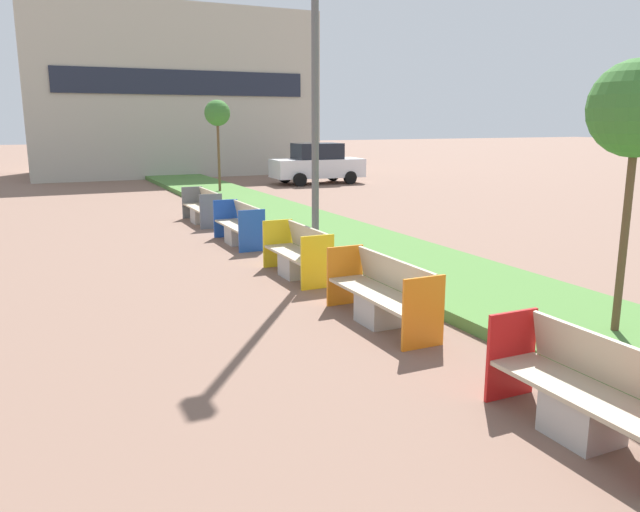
{
  "coord_description": "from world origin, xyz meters",
  "views": [
    {
      "loc": [
        -3.49,
        2.95,
        2.85
      ],
      "look_at": [
        0.9,
        12.34,
        0.6
      ],
      "focal_mm": 35.0,
      "sensor_mm": 36.0,
      "label": 1
    }
  ],
  "objects_px": {
    "sapling_tree_far": "(217,114)",
    "sapling_tree_near": "(638,111)",
    "bench_red_frame": "(587,400)",
    "bench_blue_frame": "(240,228)",
    "bench_grey_frame": "(203,210)",
    "parked_car_distant": "(317,164)",
    "bench_orange_frame": "(382,298)",
    "street_lamp_post": "(315,30)",
    "bench_yellow_frame": "(298,258)"
  },
  "relations": [
    {
      "from": "bench_orange_frame",
      "to": "bench_grey_frame",
      "type": "bearing_deg",
      "value": 90.01
    },
    {
      "from": "bench_grey_frame",
      "to": "parked_car_distant",
      "type": "bearing_deg",
      "value": 49.39
    },
    {
      "from": "bench_orange_frame",
      "to": "parked_car_distant",
      "type": "distance_m",
      "value": 20.62
    },
    {
      "from": "bench_grey_frame",
      "to": "sapling_tree_far",
      "type": "distance_m",
      "value": 7.33
    },
    {
      "from": "sapling_tree_far",
      "to": "sapling_tree_near",
      "type": "bearing_deg",
      "value": -90.0
    },
    {
      "from": "bench_grey_frame",
      "to": "sapling_tree_far",
      "type": "bearing_deg",
      "value": 69.86
    },
    {
      "from": "bench_red_frame",
      "to": "bench_orange_frame",
      "type": "relative_size",
      "value": 0.88
    },
    {
      "from": "parked_car_distant",
      "to": "street_lamp_post",
      "type": "bearing_deg",
      "value": -112.02
    },
    {
      "from": "bench_blue_frame",
      "to": "parked_car_distant",
      "type": "height_order",
      "value": "parked_car_distant"
    },
    {
      "from": "sapling_tree_far",
      "to": "parked_car_distant",
      "type": "xyz_separation_m",
      "value": [
        5.45,
        2.71,
        -2.19
      ]
    },
    {
      "from": "sapling_tree_far",
      "to": "parked_car_distant",
      "type": "relative_size",
      "value": 0.85
    },
    {
      "from": "bench_orange_frame",
      "to": "bench_blue_frame",
      "type": "xyz_separation_m",
      "value": [
        -0.0,
        6.58,
        -0.0
      ]
    },
    {
      "from": "sapling_tree_near",
      "to": "bench_yellow_frame",
      "type": "bearing_deg",
      "value": 114.89
    },
    {
      "from": "bench_orange_frame",
      "to": "sapling_tree_far",
      "type": "bearing_deg",
      "value": 81.87
    },
    {
      "from": "bench_blue_frame",
      "to": "sapling_tree_far",
      "type": "distance_m",
      "value": 10.44
    },
    {
      "from": "bench_yellow_frame",
      "to": "sapling_tree_near",
      "type": "distance_m",
      "value": 6.15
    },
    {
      "from": "bench_red_frame",
      "to": "sapling_tree_far",
      "type": "height_order",
      "value": "sapling_tree_far"
    },
    {
      "from": "street_lamp_post",
      "to": "sapling_tree_near",
      "type": "xyz_separation_m",
      "value": [
        1.73,
        -5.62,
        -1.52
      ]
    },
    {
      "from": "bench_red_frame",
      "to": "bench_blue_frame",
      "type": "relative_size",
      "value": 0.95
    },
    {
      "from": "parked_car_distant",
      "to": "sapling_tree_near",
      "type": "bearing_deg",
      "value": -101.62
    },
    {
      "from": "bench_grey_frame",
      "to": "sapling_tree_near",
      "type": "bearing_deg",
      "value": -78.95
    },
    {
      "from": "bench_yellow_frame",
      "to": "parked_car_distant",
      "type": "relative_size",
      "value": 0.45
    },
    {
      "from": "parked_car_distant",
      "to": "bench_grey_frame",
      "type": "bearing_deg",
      "value": -127.72
    },
    {
      "from": "bench_yellow_frame",
      "to": "sapling_tree_far",
      "type": "distance_m",
      "value": 13.8
    },
    {
      "from": "bench_red_frame",
      "to": "street_lamp_post",
      "type": "distance_m",
      "value": 8.38
    },
    {
      "from": "bench_red_frame",
      "to": "bench_grey_frame",
      "type": "xyz_separation_m",
      "value": [
        0.0,
        13.64,
        0.01
      ]
    },
    {
      "from": "bench_red_frame",
      "to": "bench_yellow_frame",
      "type": "xyz_separation_m",
      "value": [
        -0.0,
        6.7,
        -0.0
      ]
    },
    {
      "from": "bench_blue_frame",
      "to": "bench_red_frame",
      "type": "bearing_deg",
      "value": -90.01
    },
    {
      "from": "bench_blue_frame",
      "to": "sapling_tree_far",
      "type": "relative_size",
      "value": 0.56
    },
    {
      "from": "bench_orange_frame",
      "to": "street_lamp_post",
      "type": "distance_m",
      "value": 5.52
    },
    {
      "from": "bench_grey_frame",
      "to": "bench_blue_frame",
      "type": "bearing_deg",
      "value": -90.02
    },
    {
      "from": "bench_orange_frame",
      "to": "sapling_tree_near",
      "type": "bearing_deg",
      "value": -40.45
    },
    {
      "from": "parked_car_distant",
      "to": "bench_orange_frame",
      "type": "bearing_deg",
      "value": -109.32
    },
    {
      "from": "bench_red_frame",
      "to": "bench_blue_frame",
      "type": "distance_m",
      "value": 10.23
    },
    {
      "from": "bench_blue_frame",
      "to": "parked_car_distant",
      "type": "distance_m",
      "value": 14.74
    },
    {
      "from": "bench_red_frame",
      "to": "bench_yellow_frame",
      "type": "bearing_deg",
      "value": 90.0
    },
    {
      "from": "street_lamp_post",
      "to": "sapling_tree_far",
      "type": "distance_m",
      "value": 12.94
    },
    {
      "from": "bench_grey_frame",
      "to": "sapling_tree_far",
      "type": "xyz_separation_m",
      "value": [
        2.34,
        6.38,
        2.74
      ]
    },
    {
      "from": "bench_orange_frame",
      "to": "sapling_tree_near",
      "type": "relative_size",
      "value": 0.62
    },
    {
      "from": "bench_yellow_frame",
      "to": "bench_blue_frame",
      "type": "height_order",
      "value": "same"
    },
    {
      "from": "bench_yellow_frame",
      "to": "sapling_tree_far",
      "type": "height_order",
      "value": "sapling_tree_far"
    },
    {
      "from": "sapling_tree_near",
      "to": "sapling_tree_far",
      "type": "xyz_separation_m",
      "value": [
        0.0,
        18.37,
        0.13
      ]
    },
    {
      "from": "bench_yellow_frame",
      "to": "bench_grey_frame",
      "type": "distance_m",
      "value": 6.94
    },
    {
      "from": "bench_blue_frame",
      "to": "sapling_tree_near",
      "type": "distance_m",
      "value": 9.26
    },
    {
      "from": "bench_blue_frame",
      "to": "street_lamp_post",
      "type": "xyz_separation_m",
      "value": [
        0.61,
        -2.96,
        4.13
      ]
    },
    {
      "from": "bench_grey_frame",
      "to": "street_lamp_post",
      "type": "height_order",
      "value": "street_lamp_post"
    },
    {
      "from": "bench_orange_frame",
      "to": "sapling_tree_near",
      "type": "xyz_separation_m",
      "value": [
        2.34,
        -1.99,
        2.6
      ]
    },
    {
      "from": "bench_yellow_frame",
      "to": "bench_blue_frame",
      "type": "bearing_deg",
      "value": 89.97
    },
    {
      "from": "bench_orange_frame",
      "to": "street_lamp_post",
      "type": "relative_size",
      "value": 0.27
    },
    {
      "from": "bench_red_frame",
      "to": "parked_car_distant",
      "type": "xyz_separation_m",
      "value": [
        7.79,
        22.73,
        0.55
      ]
    }
  ]
}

